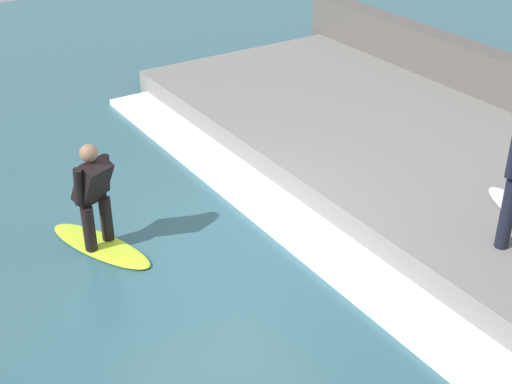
# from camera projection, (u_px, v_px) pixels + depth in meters

# --- Properties ---
(ground_plane) EXTENTS (28.00, 28.00, 0.00)m
(ground_plane) POSITION_uv_depth(u_px,v_px,m) (221.00, 250.00, 9.20)
(ground_plane) COLOR #335B66
(concrete_ledge) EXTENTS (4.40, 11.28, 0.44)m
(concrete_ledge) POSITION_uv_depth(u_px,v_px,m) (430.00, 164.00, 10.84)
(concrete_ledge) COLOR slate
(concrete_ledge) RESTS_ON ground_plane
(wave_foam_crest) EXTENTS (0.77, 10.72, 0.11)m
(wave_foam_crest) POSITION_uv_depth(u_px,v_px,m) (291.00, 222.00, 9.70)
(wave_foam_crest) COLOR white
(wave_foam_crest) RESTS_ON ground_plane
(surfboard_riding) EXTENTS (1.07, 1.76, 0.06)m
(surfboard_riding) POSITION_uv_depth(u_px,v_px,m) (101.00, 246.00, 9.24)
(surfboard_riding) COLOR #BFE02D
(surfboard_riding) RESTS_ON ground_plane
(surfer_riding) EXTENTS (0.52, 0.56, 1.42)m
(surfer_riding) POSITION_uv_depth(u_px,v_px,m) (94.00, 191.00, 8.84)
(surfer_riding) COLOR black
(surfer_riding) RESTS_ON surfboard_riding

